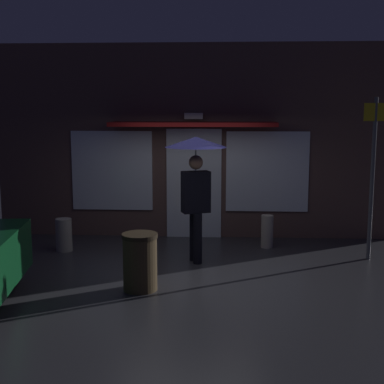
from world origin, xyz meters
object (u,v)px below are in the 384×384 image
object	(u,v)px
sidewalk_bollard	(267,231)
trash_bin	(140,262)
person_with_umbrella	(196,167)
sidewalk_bollard_2	(64,235)
street_sign_post	(373,170)

from	to	relation	value
sidewalk_bollard	trash_bin	world-z (taller)	trash_bin
person_with_umbrella	sidewalk_bollard_2	xyz separation A→B (m)	(-2.45, 0.56, -1.33)
sidewalk_bollard	trash_bin	distance (m)	3.22
street_sign_post	sidewalk_bollard	bearing A→B (deg)	158.16
sidewalk_bollard	trash_bin	bearing A→B (deg)	-129.01
sidewalk_bollard_2	trash_bin	world-z (taller)	trash_bin
trash_bin	street_sign_post	bearing A→B (deg)	25.95
sidewalk_bollard	person_with_umbrella	bearing A→B (deg)	-141.41
person_with_umbrella	trash_bin	distance (m)	2.04
sidewalk_bollard	street_sign_post	bearing A→B (deg)	-21.84
person_with_umbrella	trash_bin	world-z (taller)	person_with_umbrella
person_with_umbrella	street_sign_post	distance (m)	3.02
sidewalk_bollard_2	trash_bin	bearing A→B (deg)	-49.66
person_with_umbrella	street_sign_post	size ratio (longest dim) A/B	0.77
sidewalk_bollard	sidewalk_bollard_2	size ratio (longest dim) A/B	1.02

